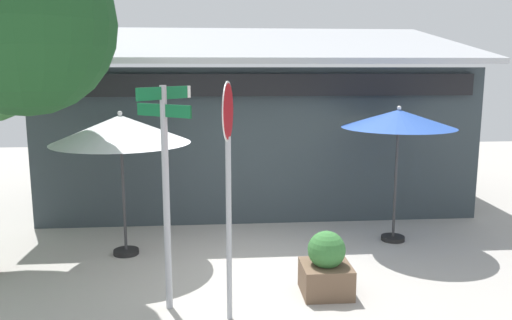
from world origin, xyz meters
TOP-DOWN VIEW (x-y plane):
  - ground_plane at (0.00, 0.00)m, footprint 28.00×28.00m
  - cafe_building at (0.34, 4.82)m, footprint 9.82×5.19m
  - street_sign_post at (-1.28, -1.21)m, footprint 0.74×0.79m
  - stop_sign at (-0.48, -1.60)m, footprint 0.16×0.72m
  - patio_umbrella_ivory_left at (-2.21, 0.94)m, footprint 2.35×2.35m
  - patio_umbrella_royal_blue_center at (2.72, 1.26)m, footprint 2.08×2.08m
  - sidewalk_planter at (0.93, -0.95)m, footprint 0.70×0.70m

SIDE VIEW (x-z plane):
  - ground_plane at x=0.00m, z-range -0.10..0.00m
  - sidewalk_planter at x=0.93m, z-range -0.06..0.88m
  - cafe_building at x=0.34m, z-range -0.45..3.90m
  - street_sign_post at x=-1.28m, z-range 0.35..3.36m
  - stop_sign at x=-0.48m, z-range 0.58..3.65m
  - patio_umbrella_ivory_left at x=-2.21m, z-range 0.94..3.46m
  - patio_umbrella_royal_blue_center at x=2.72m, z-range 1.01..3.56m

